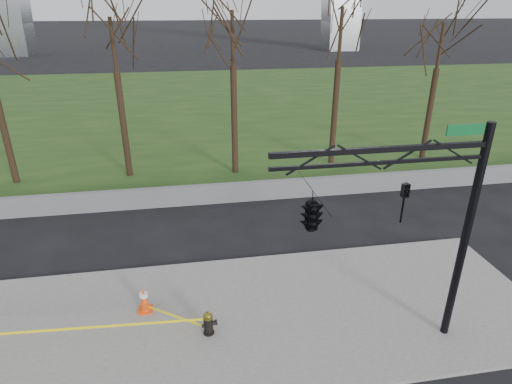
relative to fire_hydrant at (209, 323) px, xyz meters
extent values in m
plane|color=black|center=(0.88, 0.57, -0.44)|extent=(500.00, 500.00, 0.00)
cube|color=slate|center=(0.88, 0.57, -0.39)|extent=(18.00, 6.00, 0.10)
cube|color=#1F3F17|center=(0.88, 30.57, -0.41)|extent=(120.00, 40.00, 0.06)
cube|color=#59595B|center=(0.88, 8.57, 0.01)|extent=(60.00, 0.30, 0.90)
cylinder|color=black|center=(-0.01, 0.00, -0.31)|extent=(0.30, 0.30, 0.05)
cylinder|color=black|center=(-0.01, 0.00, -0.08)|extent=(0.23, 0.23, 0.53)
cylinder|color=black|center=(0.17, 0.03, -0.03)|extent=(0.20, 0.17, 0.14)
cylinder|color=black|center=(-0.14, -0.03, -0.06)|extent=(0.10, 0.10, 0.09)
cylinder|color=brown|center=(-0.01, 0.00, 0.21)|extent=(0.27, 0.27, 0.05)
ellipsoid|color=brown|center=(-0.01, 0.00, 0.26)|extent=(0.25, 0.25, 0.19)
cylinder|color=brown|center=(-0.01, 0.00, 0.37)|extent=(0.05, 0.05, 0.07)
cube|color=#FF460D|center=(-1.79, 1.25, -0.32)|extent=(0.41, 0.41, 0.05)
cone|color=#FF460D|center=(-1.79, 1.25, 0.08)|extent=(0.32, 0.32, 0.75)
cylinder|color=white|center=(-1.79, 1.25, 0.22)|extent=(0.24, 0.24, 0.11)
cylinder|color=black|center=(6.40, -1.02, 2.56)|extent=(0.20, 0.20, 6.00)
cube|color=black|center=(3.90, -1.02, 5.06)|extent=(5.00, 0.12, 0.12)
cube|color=black|center=(3.90, -1.02, 4.76)|extent=(5.00, 0.08, 0.08)
cube|color=#0C5926|center=(5.80, -1.02, 5.41)|extent=(0.90, 0.04, 0.25)
imported|color=black|center=(4.60, -1.02, 3.71)|extent=(0.16, 0.20, 1.00)
imported|color=black|center=(2.40, -1.02, 3.71)|extent=(0.53, 2.48, 1.00)
cube|color=yellow|center=(-3.27, 0.20, 0.14)|extent=(6.52, 0.40, 0.08)
cube|color=yellow|center=(-0.90, 0.63, -0.16)|extent=(1.78, 1.26, 0.08)
camera|label=1|loc=(-0.25, -9.19, 7.93)|focal=29.85mm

